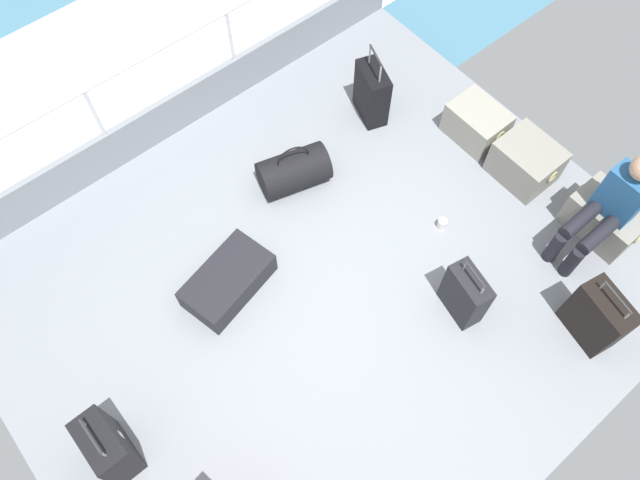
{
  "coord_description": "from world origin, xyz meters",
  "views": [
    {
      "loc": [
        1.59,
        -1.38,
        4.74
      ],
      "look_at": [
        -0.25,
        0.15,
        0.25
      ],
      "focal_mm": 34.55,
      "sensor_mm": 36.0,
      "label": 1
    }
  ],
  "objects_px": {
    "suitcase_4": "(228,281)",
    "suitcase_0": "(372,93)",
    "passenger_seated": "(610,207)",
    "suitcase_2": "(465,295)",
    "suitcase_5": "(108,447)",
    "cargo_crate_1": "(526,162)",
    "duffel_bag": "(294,171)",
    "suitcase_1": "(597,317)",
    "paper_cup": "(442,224)",
    "cargo_crate_2": "(605,218)",
    "cargo_crate_0": "(477,123)"
  },
  "relations": [
    {
      "from": "paper_cup",
      "to": "cargo_crate_2",
      "type": "bearing_deg",
      "value": 49.55
    },
    {
      "from": "duffel_bag",
      "to": "suitcase_4",
      "type": "bearing_deg",
      "value": -66.01
    },
    {
      "from": "suitcase_4",
      "to": "suitcase_0",
      "type": "bearing_deg",
      "value": 106.6
    },
    {
      "from": "cargo_crate_1",
      "to": "suitcase_2",
      "type": "relative_size",
      "value": 0.87
    },
    {
      "from": "cargo_crate_1",
      "to": "suitcase_5",
      "type": "bearing_deg",
      "value": -93.01
    },
    {
      "from": "suitcase_1",
      "to": "suitcase_4",
      "type": "bearing_deg",
      "value": -137.08
    },
    {
      "from": "passenger_seated",
      "to": "suitcase_4",
      "type": "height_order",
      "value": "passenger_seated"
    },
    {
      "from": "cargo_crate_1",
      "to": "duffel_bag",
      "type": "relative_size",
      "value": 0.83
    },
    {
      "from": "duffel_bag",
      "to": "paper_cup",
      "type": "bearing_deg",
      "value": 30.48
    },
    {
      "from": "cargo_crate_2",
      "to": "suitcase_2",
      "type": "distance_m",
      "value": 1.51
    },
    {
      "from": "suitcase_5",
      "to": "duffel_bag",
      "type": "height_order",
      "value": "suitcase_5"
    },
    {
      "from": "suitcase_0",
      "to": "suitcase_5",
      "type": "distance_m",
      "value": 3.76
    },
    {
      "from": "suitcase_1",
      "to": "suitcase_2",
      "type": "height_order",
      "value": "suitcase_1"
    },
    {
      "from": "suitcase_4",
      "to": "paper_cup",
      "type": "distance_m",
      "value": 1.92
    },
    {
      "from": "passenger_seated",
      "to": "suitcase_5",
      "type": "height_order",
      "value": "passenger_seated"
    },
    {
      "from": "suitcase_0",
      "to": "paper_cup",
      "type": "relative_size",
      "value": 7.81
    },
    {
      "from": "suitcase_4",
      "to": "cargo_crate_2",
      "type": "bearing_deg",
      "value": 60.34
    },
    {
      "from": "passenger_seated",
      "to": "paper_cup",
      "type": "relative_size",
      "value": 10.68
    },
    {
      "from": "cargo_crate_0",
      "to": "paper_cup",
      "type": "height_order",
      "value": "cargo_crate_0"
    },
    {
      "from": "suitcase_1",
      "to": "suitcase_2",
      "type": "bearing_deg",
      "value": -140.59
    },
    {
      "from": "suitcase_4",
      "to": "suitcase_2",
      "type": "bearing_deg",
      "value": 44.78
    },
    {
      "from": "suitcase_5",
      "to": "duffel_bag",
      "type": "xyz_separation_m",
      "value": [
        -1.05,
        2.49,
        -0.09
      ]
    },
    {
      "from": "cargo_crate_0",
      "to": "cargo_crate_1",
      "type": "bearing_deg",
      "value": 0.9
    },
    {
      "from": "passenger_seated",
      "to": "suitcase_1",
      "type": "bearing_deg",
      "value": -51.33
    },
    {
      "from": "suitcase_5",
      "to": "duffel_bag",
      "type": "distance_m",
      "value": 2.7
    },
    {
      "from": "suitcase_1",
      "to": "suitcase_5",
      "type": "xyz_separation_m",
      "value": [
        -1.57,
        -3.4,
        -0.01
      ]
    },
    {
      "from": "duffel_bag",
      "to": "cargo_crate_1",
      "type": "bearing_deg",
      "value": 52.76
    },
    {
      "from": "cargo_crate_0",
      "to": "suitcase_5",
      "type": "xyz_separation_m",
      "value": [
        0.38,
        -4.14,
        0.1
      ]
    },
    {
      "from": "suitcase_2",
      "to": "cargo_crate_2",
      "type": "bearing_deg",
      "value": 80.25
    },
    {
      "from": "suitcase_2",
      "to": "suitcase_5",
      "type": "distance_m",
      "value": 2.87
    },
    {
      "from": "passenger_seated",
      "to": "suitcase_2",
      "type": "relative_size",
      "value": 1.63
    },
    {
      "from": "cargo_crate_1",
      "to": "cargo_crate_2",
      "type": "height_order",
      "value": "cargo_crate_1"
    },
    {
      "from": "passenger_seated",
      "to": "cargo_crate_0",
      "type": "bearing_deg",
      "value": 176.49
    },
    {
      "from": "cargo_crate_2",
      "to": "duffel_bag",
      "type": "distance_m",
      "value": 2.72
    },
    {
      "from": "suitcase_0",
      "to": "suitcase_1",
      "type": "height_order",
      "value": "suitcase_0"
    },
    {
      "from": "suitcase_4",
      "to": "duffel_bag",
      "type": "bearing_deg",
      "value": 113.99
    },
    {
      "from": "paper_cup",
      "to": "passenger_seated",
      "type": "bearing_deg",
      "value": 44.16
    },
    {
      "from": "suitcase_2",
      "to": "suitcase_5",
      "type": "bearing_deg",
      "value": -105.91
    },
    {
      "from": "cargo_crate_1",
      "to": "passenger_seated",
      "type": "height_order",
      "value": "passenger_seated"
    },
    {
      "from": "suitcase_1",
      "to": "suitcase_4",
      "type": "distance_m",
      "value": 2.92
    },
    {
      "from": "passenger_seated",
      "to": "duffel_bag",
      "type": "height_order",
      "value": "passenger_seated"
    },
    {
      "from": "cargo_crate_1",
      "to": "passenger_seated",
      "type": "relative_size",
      "value": 0.54
    },
    {
      "from": "cargo_crate_1",
      "to": "suitcase_4",
      "type": "xyz_separation_m",
      "value": [
        -0.79,
        -2.74,
        -0.07
      ]
    },
    {
      "from": "suitcase_0",
      "to": "suitcase_4",
      "type": "relative_size",
      "value": 0.94
    },
    {
      "from": "suitcase_5",
      "to": "paper_cup",
      "type": "bearing_deg",
      "value": 87.3
    },
    {
      "from": "passenger_seated",
      "to": "suitcase_4",
      "type": "relative_size",
      "value": 1.28
    },
    {
      "from": "cargo_crate_0",
      "to": "suitcase_4",
      "type": "xyz_separation_m",
      "value": [
        -0.19,
        -2.73,
        -0.05
      ]
    },
    {
      "from": "cargo_crate_2",
      "to": "duffel_bag",
      "type": "xyz_separation_m",
      "value": [
        -2.09,
        -1.75,
        -0.0
      ]
    },
    {
      "from": "suitcase_1",
      "to": "duffel_bag",
      "type": "distance_m",
      "value": 2.77
    },
    {
      "from": "suitcase_1",
      "to": "suitcase_5",
      "type": "height_order",
      "value": "suitcase_1"
    }
  ]
}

